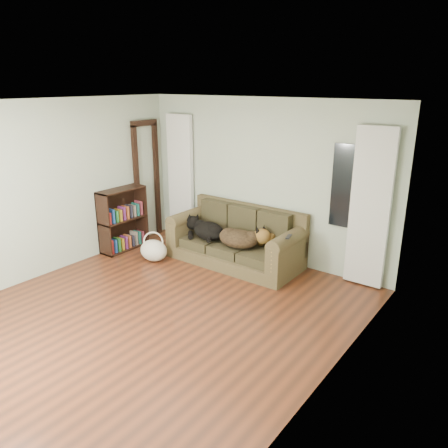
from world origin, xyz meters
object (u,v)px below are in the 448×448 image
Objects in this scene: tote_bag at (154,251)px; sofa at (235,236)px; dog_black_lab at (207,230)px; bookshelf at (123,221)px; dog_shepherd at (241,238)px.

sofa is at bearing 33.16° from tote_bag.
dog_black_lab is 1.34× the size of tote_bag.
bookshelf is at bearing -134.20° from dog_black_lab.
sofa reaches higher than tote_bag.
dog_shepherd is at bearing 25.47° from tote_bag.
dog_shepherd is at bearing 24.54° from dog_black_lab.
dog_black_lab is at bearing 14.78° from bookshelf.
sofa is 3.31× the size of dog_black_lab.
dog_shepherd is 1.41× the size of tote_bag.
dog_shepherd is at bearing 8.16° from bookshelf.
tote_bag is 0.45× the size of bookshelf.
sofa reaches higher than dog_shepherd.
dog_shepherd reaches higher than dog_black_lab.
dog_black_lab reaches higher than tote_bag.
dog_black_lab is 0.94m from tote_bag.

